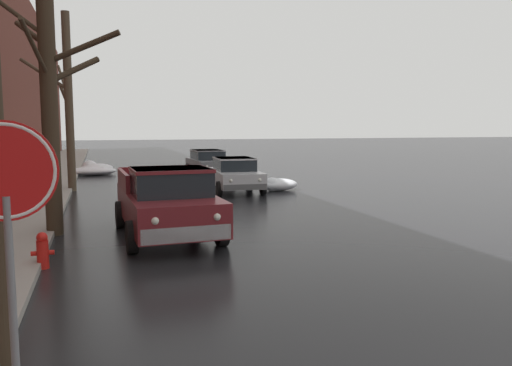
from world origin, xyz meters
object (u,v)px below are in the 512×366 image
at_px(bare_tree_second_along_sidewalk, 50,107).
at_px(pickup_truck_maroon_approaching_near_lane, 167,202).
at_px(sedan_silver_parked_kerbside_close, 235,174).
at_px(stop_sign_at_corner, 7,204).
at_px(sedan_grey_parked_kerbside_mid, 208,162).
at_px(fire_hydrant, 43,250).
at_px(bare_tree_mid_block, 67,100).

relative_size(bare_tree_second_along_sidewalk, pickup_truck_maroon_approaching_near_lane, 1.23).
relative_size(sedan_silver_parked_kerbside_close, stop_sign_at_corner, 1.43).
bearing_deg(sedan_silver_parked_kerbside_close, sedan_grey_parked_kerbside_mid, 86.93).
bearing_deg(fire_hydrant, sedan_silver_parked_kerbside_close, 56.64).
bearing_deg(stop_sign_at_corner, bare_tree_mid_block, 91.59).
bearing_deg(pickup_truck_maroon_approaching_near_lane, fire_hydrant, -142.38).
bearing_deg(fire_hydrant, stop_sign_at_corner, -86.04).
relative_size(bare_tree_mid_block, sedan_grey_parked_kerbside_mid, 1.74).
height_order(fire_hydrant, stop_sign_at_corner, stop_sign_at_corner).
distance_m(pickup_truck_maroon_approaching_near_lane, fire_hydrant, 3.38).
distance_m(bare_tree_mid_block, fire_hydrant, 12.69).
bearing_deg(sedan_silver_parked_kerbside_close, stop_sign_at_corner, -110.85).
height_order(sedan_grey_parked_kerbside_mid, stop_sign_at_corner, stop_sign_at_corner).
distance_m(sedan_grey_parked_kerbside_mid, fire_hydrant, 18.30).
bearing_deg(bare_tree_mid_block, fire_hydrant, -89.59).
bearing_deg(pickup_truck_maroon_approaching_near_lane, sedan_grey_parked_kerbside_mid, 74.22).
height_order(sedan_silver_parked_kerbside_close, stop_sign_at_corner, stop_sign_at_corner).
height_order(bare_tree_mid_block, pickup_truck_maroon_approaching_near_lane, bare_tree_mid_block).
height_order(bare_tree_second_along_sidewalk, sedan_silver_parked_kerbside_close, bare_tree_second_along_sidewalk).
height_order(bare_tree_mid_block, sedan_silver_parked_kerbside_close, bare_tree_mid_block).
xyz_separation_m(bare_tree_second_along_sidewalk, sedan_silver_parked_kerbside_close, (6.49, 6.69, -2.45)).
bearing_deg(fire_hydrant, bare_tree_mid_block, 90.41).
bearing_deg(stop_sign_at_corner, fire_hydrant, 93.96).
distance_m(bare_tree_mid_block, pickup_truck_maroon_approaching_near_lane, 10.93).
bearing_deg(stop_sign_at_corner, sedan_silver_parked_kerbside_close, 69.15).
height_order(sedan_silver_parked_kerbside_close, sedan_grey_parked_kerbside_mid, same).
xyz_separation_m(pickup_truck_maroon_approaching_near_lane, fire_hydrant, (-2.65, -2.04, -0.52)).
relative_size(sedan_grey_parked_kerbside_mid, fire_hydrant, 5.99).
bearing_deg(fire_hydrant, bare_tree_second_along_sidewalk, 90.09).
xyz_separation_m(bare_tree_mid_block, fire_hydrant, (0.09, -12.22, -3.43)).
xyz_separation_m(bare_tree_second_along_sidewalk, pickup_truck_maroon_approaching_near_lane, (2.65, -1.12, -2.32)).
relative_size(bare_tree_mid_block, fire_hydrant, 10.40).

